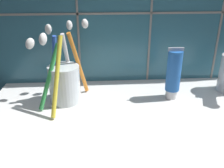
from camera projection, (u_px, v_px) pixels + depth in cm
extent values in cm
cube|color=white|center=(155.00, 119.00, 52.65)|extent=(72.81, 37.88, 2.00)
cube|color=gray|center=(144.00, 13.00, 61.53)|extent=(82.81, 0.24, 0.50)
cylinder|color=silver|center=(65.00, 84.00, 55.99)|extent=(6.97, 6.97, 8.52)
cylinder|color=orange|center=(78.00, 64.00, 57.00)|extent=(4.39, 5.17, 15.58)
ellipsoid|color=white|center=(85.00, 24.00, 55.58)|extent=(2.45, 2.60, 2.62)
cylinder|color=white|center=(68.00, 64.00, 57.48)|extent=(2.29, 4.72, 15.13)
ellipsoid|color=white|center=(69.00, 25.00, 55.89)|extent=(1.91, 2.47, 2.55)
cylinder|color=blue|center=(55.00, 68.00, 55.58)|extent=(2.51, 2.65, 14.81)
ellipsoid|color=white|center=(48.00, 29.00, 52.79)|extent=(2.27, 2.32, 2.40)
cylinder|color=green|center=(49.00, 77.00, 52.32)|extent=(5.56, 4.63, 13.81)
ellipsoid|color=white|center=(30.00, 44.00, 47.19)|extent=(2.69, 2.50, 2.68)
cylinder|color=yellow|center=(57.00, 77.00, 50.13)|extent=(3.12, 7.34, 15.58)
ellipsoid|color=white|center=(43.00, 39.00, 43.28)|extent=(1.98, 2.71, 2.69)
cylinder|color=white|center=(171.00, 94.00, 58.88)|extent=(2.79, 2.79, 2.06)
cylinder|color=blue|center=(174.00, 71.00, 56.53)|extent=(3.28, 3.28, 9.39)
cube|color=silver|center=(176.00, 49.00, 54.43)|extent=(3.44, 0.36, 0.80)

